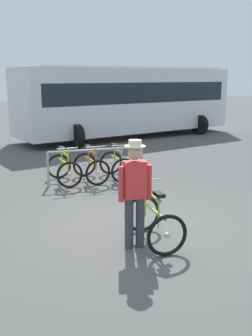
# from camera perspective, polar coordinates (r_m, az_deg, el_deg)

# --- Properties ---
(ground_plane) EXTENTS (80.00, 80.00, 0.00)m
(ground_plane) POSITION_cam_1_polar(r_m,az_deg,el_deg) (7.15, 1.71, -8.74)
(ground_plane) COLOR #514F4C
(bike_rack_rail) EXTENTS (2.50, 0.25, 0.88)m
(bike_rack_rail) POSITION_cam_1_polar(r_m,az_deg,el_deg) (10.07, -4.30, 1.46)
(bike_rack_rail) COLOR #99999E
(bike_rack_rail) RESTS_ON ground
(racked_bike_yellow) EXTENTS (0.70, 1.11, 0.97)m
(racked_bike_yellow) POSITION_cam_1_polar(r_m,az_deg,el_deg) (10.15, -8.93, -0.14)
(racked_bike_yellow) COLOR black
(racked_bike_yellow) RESTS_ON ground
(racked_bike_orange) EXTENTS (0.70, 1.14, 0.98)m
(racked_bike_orange) POSITION_cam_1_polar(r_m,az_deg,el_deg) (10.28, -5.07, 0.14)
(racked_bike_orange) COLOR black
(racked_bike_orange) RESTS_ON ground
(racked_bike_lime) EXTENTS (0.70, 1.14, 0.98)m
(racked_bike_lime) POSITION_cam_1_polar(r_m,az_deg,el_deg) (10.45, -1.33, 0.40)
(racked_bike_lime) COLOR black
(racked_bike_lime) RESTS_ON ground
(featured_bicycle) EXTENTS (0.72, 1.20, 0.97)m
(featured_bicycle) POSITION_cam_1_polar(r_m,az_deg,el_deg) (6.50, 3.74, -6.82)
(featured_bicycle) COLOR black
(featured_bicycle) RESTS_ON ground
(person_with_featured_bike) EXTENTS (0.53, 0.32, 1.72)m
(person_with_featured_bike) POSITION_cam_1_polar(r_m,az_deg,el_deg) (6.10, 1.28, -3.17)
(person_with_featured_bike) COLOR #383842
(person_with_featured_bike) RESTS_ON ground
(bus_distant) EXTENTS (10.30, 4.75, 3.08)m
(bus_distant) POSITION_cam_1_polar(r_m,az_deg,el_deg) (17.80, 0.30, 10.08)
(bus_distant) COLOR silver
(bus_distant) RESTS_ON ground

